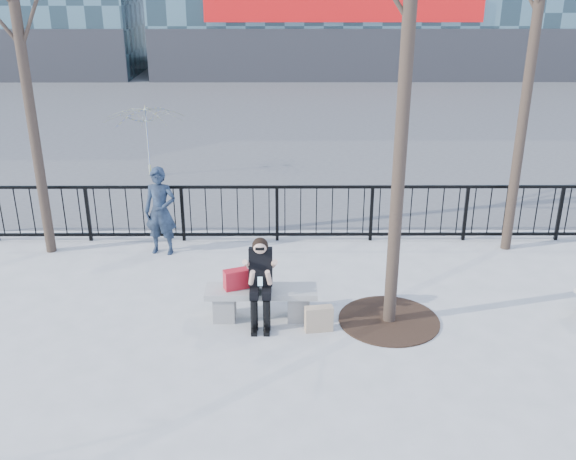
{
  "coord_description": "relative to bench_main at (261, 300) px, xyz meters",
  "views": [
    {
      "loc": [
        0.36,
        -8.44,
        4.84
      ],
      "look_at": [
        0.4,
        0.8,
        1.1
      ],
      "focal_mm": 40.0,
      "sensor_mm": 36.0,
      "label": 1
    }
  ],
  "objects": [
    {
      "name": "ground",
      "position": [
        0.0,
        0.0,
        -0.3
      ],
      "size": [
        120.0,
        120.0,
        0.0
      ],
      "primitive_type": "plane",
      "color": "#979692",
      "rests_on": "ground"
    },
    {
      "name": "seated_woman",
      "position": [
        0.0,
        -0.16,
        0.37
      ],
      "size": [
        0.5,
        0.64,
        1.34
      ],
      "color": "black",
      "rests_on": "ground"
    },
    {
      "name": "railing",
      "position": [
        0.0,
        3.0,
        0.25
      ],
      "size": [
        14.0,
        0.06,
        1.1
      ],
      "color": "black",
      "rests_on": "ground"
    },
    {
      "name": "vendor_umbrella",
      "position": [
        -3.09,
        7.16,
        0.6
      ],
      "size": [
        2.62,
        2.64,
        1.81
      ],
      "primitive_type": "imported",
      "rotation": [
        0.0,
        0.0,
        -0.42
      ],
      "color": "yellow",
      "rests_on": "ground"
    },
    {
      "name": "handbag",
      "position": [
        -0.37,
        0.02,
        0.34
      ],
      "size": [
        0.4,
        0.29,
        0.3
      ],
      "primitive_type": "cube",
      "rotation": [
        0.0,
        0.0,
        0.38
      ],
      "color": "#B21521",
      "rests_on": "bench_main"
    },
    {
      "name": "shopping_bag",
      "position": [
        0.84,
        -0.37,
        -0.11
      ],
      "size": [
        0.42,
        0.21,
        0.38
      ],
      "primitive_type": "cube",
      "rotation": [
        0.0,
        0.0,
        0.16
      ],
      "color": "tan",
      "rests_on": "ground"
    },
    {
      "name": "bench_main",
      "position": [
        0.0,
        0.0,
        0.0
      ],
      "size": [
        1.65,
        0.46,
        0.49
      ],
      "color": "slate",
      "rests_on": "ground"
    },
    {
      "name": "standing_man",
      "position": [
        -1.9,
        2.43,
        0.51
      ],
      "size": [
        0.65,
        0.48,
        1.63
      ],
      "primitive_type": "imported",
      "rotation": [
        0.0,
        0.0,
        -0.16
      ],
      "color": "black",
      "rests_on": "ground"
    },
    {
      "name": "street_surface",
      "position": [
        0.0,
        15.0,
        -0.3
      ],
      "size": [
        60.0,
        23.0,
        0.01
      ],
      "primitive_type": "cube",
      "color": "#474747",
      "rests_on": "ground"
    },
    {
      "name": "tree_grate",
      "position": [
        1.9,
        -0.1,
        -0.29
      ],
      "size": [
        1.5,
        1.5,
        0.02
      ],
      "primitive_type": "cylinder",
      "color": "black",
      "rests_on": "ground"
    }
  ]
}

